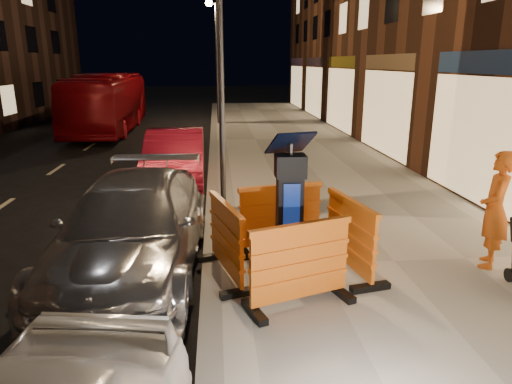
{
  "coord_description": "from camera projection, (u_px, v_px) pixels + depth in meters",
  "views": [
    {
      "loc": [
        0.13,
        -6.69,
        3.31
      ],
      "look_at": [
        0.8,
        1.0,
        1.1
      ],
      "focal_mm": 32.0,
      "sensor_mm": 36.0,
      "label": 1
    }
  ],
  "objects": [
    {
      "name": "barrier_kerbside",
      "position": [
        226.0,
        240.0,
        6.84
      ],
      "size": [
        1.0,
        1.61,
        1.16
      ],
      "primitive_type": "cube",
      "rotation": [
        0.0,
        0.0,
        1.85
      ],
      "color": "orange",
      "rests_on": "sidewalk"
    },
    {
      "name": "car_silver",
      "position": [
        136.0,
        271.0,
        7.48
      ],
      "size": [
        2.33,
        5.28,
        1.51
      ],
      "primitive_type": "imported",
      "rotation": [
        0.0,
        0.0,
        -0.04
      ],
      "color": "silver",
      "rests_on": "ground"
    },
    {
      "name": "kerb",
      "position": [
        212.0,
        272.0,
        7.28
      ],
      "size": [
        0.3,
        60.0,
        0.15
      ],
      "primitive_type": "cube",
      "color": "slate",
      "rests_on": "ground"
    },
    {
      "name": "barrier_front",
      "position": [
        300.0,
        265.0,
        6.0
      ],
      "size": [
        1.61,
        1.07,
        1.16
      ],
      "primitive_type": "cube",
      "rotation": [
        0.0,
        0.0,
        0.33
      ],
      "color": "orange",
      "rests_on": "sidewalk"
    },
    {
      "name": "man",
      "position": [
        495.0,
        210.0,
        7.1
      ],
      "size": [
        0.74,
        0.82,
        1.87
      ],
      "primitive_type": "imported",
      "rotation": [
        0.0,
        0.0,
        -2.12
      ],
      "color": "#BC5013",
      "rests_on": "sidewalk"
    },
    {
      "name": "barrier_bldgside",
      "position": [
        350.0,
        236.0,
        6.99
      ],
      "size": [
        0.91,
        1.59,
        1.16
      ],
      "primitive_type": "cube",
      "rotation": [
        0.0,
        0.0,
        1.78
      ],
      "color": "orange",
      "rests_on": "sidewalk"
    },
    {
      "name": "street_lamp_far",
      "position": [
        217.0,
        65.0,
        23.7
      ],
      "size": [
        0.12,
        0.12,
        6.0
      ],
      "primitive_type": "cylinder",
      "color": "#3F3F44",
      "rests_on": "sidewalk"
    },
    {
      "name": "parking_kiosk",
      "position": [
        289.0,
        209.0,
        6.79
      ],
      "size": [
        0.8,
        0.8,
        2.09
      ],
      "primitive_type": "cube",
      "rotation": [
        0.0,
        0.0,
        0.24
      ],
      "color": "black",
      "rests_on": "sidewalk"
    },
    {
      "name": "ground_plane",
      "position": [
        212.0,
        276.0,
        7.3
      ],
      "size": [
        120.0,
        120.0,
        0.0
      ],
      "primitive_type": "plane",
      "color": "black",
      "rests_on": "ground"
    },
    {
      "name": "car_red",
      "position": [
        177.0,
        183.0,
        12.89
      ],
      "size": [
        1.68,
        4.54,
        1.48
      ],
      "primitive_type": "imported",
      "rotation": [
        0.0,
        0.0,
        0.02
      ],
      "color": "maroon",
      "rests_on": "ground"
    },
    {
      "name": "barrier_back",
      "position": [
        280.0,
        218.0,
        7.82
      ],
      "size": [
        1.58,
        0.89,
        1.16
      ],
      "primitive_type": "cube",
      "rotation": [
        0.0,
        0.0,
        0.19
      ],
      "color": "orange",
      "rests_on": "sidewalk"
    },
    {
      "name": "sidewalk",
      "position": [
        394.0,
        265.0,
        7.53
      ],
      "size": [
        6.0,
        60.0,
        0.15
      ],
      "primitive_type": "cube",
      "color": "gray",
      "rests_on": "ground"
    },
    {
      "name": "street_lamp_mid",
      "position": [
        221.0,
        70.0,
        9.33
      ],
      "size": [
        0.12,
        0.12,
        6.0
      ],
      "primitive_type": "cylinder",
      "color": "#3F3F44",
      "rests_on": "sidewalk"
    },
    {
      "name": "bus_doubledecker",
      "position": [
        111.0,
        131.0,
        22.62
      ],
      "size": [
        2.59,
        10.04,
        2.78
      ],
      "primitive_type": "imported",
      "rotation": [
        0.0,
        0.0,
        0.03
      ],
      "color": "maroon",
      "rests_on": "ground"
    }
  ]
}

